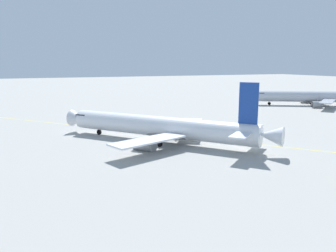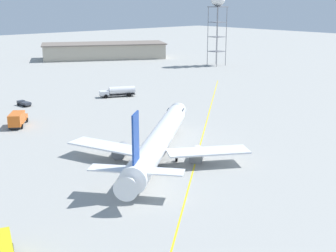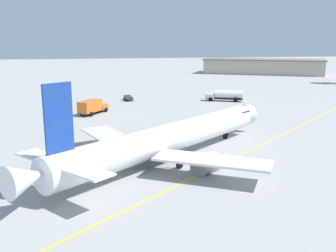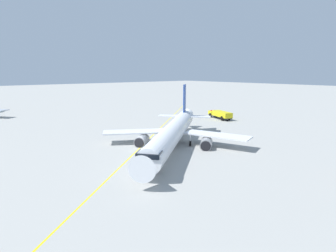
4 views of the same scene
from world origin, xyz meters
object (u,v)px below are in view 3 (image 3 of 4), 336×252
object	(u,v)px
fuel_tanker_truck	(225,95)
baggage_truck_truck	(128,98)
airliner_main	(166,140)
catering_truck_truck	(92,107)

from	to	relation	value
fuel_tanker_truck	baggage_truck_truck	bearing A→B (deg)	10.45
airliner_main	catering_truck_truck	size ratio (longest dim) A/B	4.47
airliner_main	baggage_truck_truck	bearing A→B (deg)	50.70
catering_truck_truck	baggage_truck_truck	bearing A→B (deg)	7.44
catering_truck_truck	baggage_truck_truck	size ratio (longest dim) A/B	1.87
catering_truck_truck	fuel_tanker_truck	bearing A→B (deg)	-35.80
airliner_main	catering_truck_truck	world-z (taller)	airliner_main
fuel_tanker_truck	baggage_truck_truck	size ratio (longest dim) A/B	2.25
airliner_main	fuel_tanker_truck	distance (m)	53.73
airliner_main	baggage_truck_truck	distance (m)	53.82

